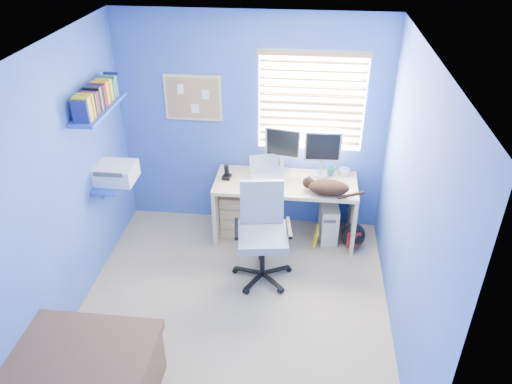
# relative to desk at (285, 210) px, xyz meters

# --- Properties ---
(floor) EXTENTS (3.00, 3.20, 0.00)m
(floor) POSITION_rel_desk_xyz_m (-0.42, -1.26, -0.37)
(floor) COLOR tan
(floor) RESTS_ON ground
(ceiling) EXTENTS (3.00, 3.20, 0.00)m
(ceiling) POSITION_rel_desk_xyz_m (-0.42, -1.26, 2.13)
(ceiling) COLOR white
(ceiling) RESTS_ON wall_back
(wall_back) EXTENTS (3.00, 0.01, 2.50)m
(wall_back) POSITION_rel_desk_xyz_m (-0.42, 0.34, 0.88)
(wall_back) COLOR #344FBB
(wall_back) RESTS_ON ground
(wall_front) EXTENTS (3.00, 0.01, 2.50)m
(wall_front) POSITION_rel_desk_xyz_m (-0.42, -2.86, 0.88)
(wall_front) COLOR #344FBB
(wall_front) RESTS_ON ground
(wall_left) EXTENTS (0.01, 3.20, 2.50)m
(wall_left) POSITION_rel_desk_xyz_m (-1.92, -1.26, 0.88)
(wall_left) COLOR #344FBB
(wall_left) RESTS_ON ground
(wall_right) EXTENTS (0.01, 3.20, 2.50)m
(wall_right) POSITION_rel_desk_xyz_m (1.08, -1.26, 0.88)
(wall_right) COLOR #344FBB
(wall_right) RESTS_ON ground
(desk) EXTENTS (1.58, 0.65, 0.74)m
(desk) POSITION_rel_desk_xyz_m (0.00, 0.00, 0.00)
(desk) COLOR tan
(desk) RESTS_ON floor
(laptop) EXTENTS (0.39, 0.35, 0.22)m
(laptop) POSITION_rel_desk_xyz_m (-0.22, 0.05, 0.48)
(laptop) COLOR silver
(laptop) RESTS_ON desk
(monitor_left) EXTENTS (0.42, 0.20, 0.54)m
(monitor_left) POSITION_rel_desk_xyz_m (-0.06, 0.23, 0.64)
(monitor_left) COLOR silver
(monitor_left) RESTS_ON desk
(monitor_right) EXTENTS (0.41, 0.14, 0.54)m
(monitor_right) POSITION_rel_desk_xyz_m (0.38, 0.19, 0.64)
(monitor_right) COLOR silver
(monitor_right) RESTS_ON desk
(phone) EXTENTS (0.10, 0.12, 0.17)m
(phone) POSITION_rel_desk_xyz_m (-0.66, 0.00, 0.45)
(phone) COLOR black
(phone) RESTS_ON desk
(mug) EXTENTS (0.10, 0.09, 0.10)m
(mug) POSITION_rel_desk_xyz_m (0.49, 0.20, 0.42)
(mug) COLOR #318165
(mug) RESTS_ON desk
(cd_spindle) EXTENTS (0.13, 0.13, 0.07)m
(cd_spindle) POSITION_rel_desk_xyz_m (0.64, 0.24, 0.41)
(cd_spindle) COLOR silver
(cd_spindle) RESTS_ON desk
(cat) EXTENTS (0.48, 0.34, 0.15)m
(cat) POSITION_rel_desk_xyz_m (0.47, -0.21, 0.45)
(cat) COLOR black
(cat) RESTS_ON desk
(tower_pc) EXTENTS (0.22, 0.45, 0.45)m
(tower_pc) POSITION_rel_desk_xyz_m (0.51, 0.06, -0.14)
(tower_pc) COLOR beige
(tower_pc) RESTS_ON floor
(drawer_boxes) EXTENTS (0.35, 0.28, 0.54)m
(drawer_boxes) POSITION_rel_desk_xyz_m (-0.56, 0.01, -0.10)
(drawer_boxes) COLOR tan
(drawer_boxes) RESTS_ON floor
(yellow_book) EXTENTS (0.03, 0.17, 0.24)m
(yellow_book) POSITION_rel_desk_xyz_m (0.37, -0.14, -0.25)
(yellow_book) COLOR yellow
(yellow_book) RESTS_ON floor
(backpack) EXTENTS (0.32, 0.28, 0.31)m
(backpack) POSITION_rel_desk_xyz_m (0.79, -0.12, -0.21)
(backpack) COLOR black
(backpack) RESTS_ON floor
(bed_corner) EXTENTS (1.11, 0.79, 0.54)m
(bed_corner) POSITION_rel_desk_xyz_m (-1.44, -2.40, -0.10)
(bed_corner) COLOR brown
(bed_corner) RESTS_ON floor
(office_chair) EXTENTS (0.68, 0.68, 1.03)m
(office_chair) POSITION_rel_desk_xyz_m (-0.19, -0.71, 0.01)
(office_chair) COLOR black
(office_chair) RESTS_ON floor
(window_blinds) EXTENTS (1.15, 0.05, 1.10)m
(window_blinds) POSITION_rel_desk_xyz_m (0.23, 0.31, 1.18)
(window_blinds) COLOR white
(window_blinds) RESTS_ON ground
(corkboard) EXTENTS (0.64, 0.02, 0.52)m
(corkboard) POSITION_rel_desk_xyz_m (-1.07, 0.33, 1.18)
(corkboard) COLOR tan
(corkboard) RESTS_ON ground
(wall_shelves) EXTENTS (0.42, 0.90, 1.05)m
(wall_shelves) POSITION_rel_desk_xyz_m (-1.77, -0.51, 1.06)
(wall_shelves) COLOR blue
(wall_shelves) RESTS_ON ground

